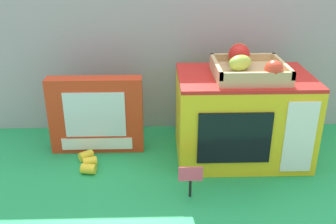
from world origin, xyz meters
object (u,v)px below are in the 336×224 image
at_px(food_groups_crate, 247,66).
at_px(cookie_set_box, 96,115).
at_px(price_sign, 191,177).
at_px(loose_toy_banana, 88,162).
at_px(toy_microwave, 242,117).

relative_size(food_groups_crate, cookie_set_box, 0.69).
relative_size(food_groups_crate, price_sign, 2.21).
height_order(food_groups_crate, loose_toy_banana, food_groups_crate).
relative_size(toy_microwave, price_sign, 4.28).
xyz_separation_m(food_groups_crate, price_sign, (-0.19, -0.23, -0.26)).
distance_m(food_groups_crate, cookie_set_box, 0.53).
bearing_deg(loose_toy_banana, cookie_set_box, 80.39).
xyz_separation_m(cookie_set_box, loose_toy_banana, (-0.02, -0.11, -0.12)).
xyz_separation_m(toy_microwave, cookie_set_box, (-0.49, 0.05, -0.01)).
bearing_deg(toy_microwave, loose_toy_banana, -173.17).
relative_size(price_sign, loose_toy_banana, 0.77).
distance_m(food_groups_crate, price_sign, 0.40).
bearing_deg(food_groups_crate, loose_toy_banana, -173.63).
height_order(food_groups_crate, cookie_set_box, food_groups_crate).
bearing_deg(price_sign, cookie_set_box, 136.10).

